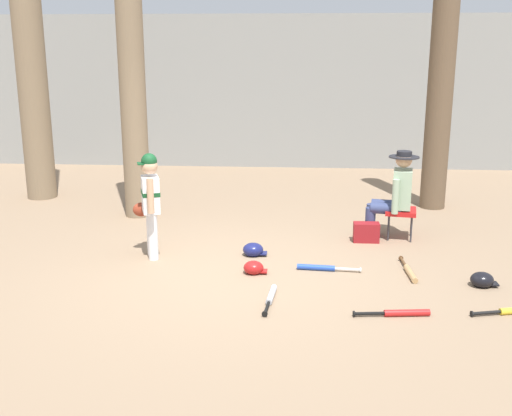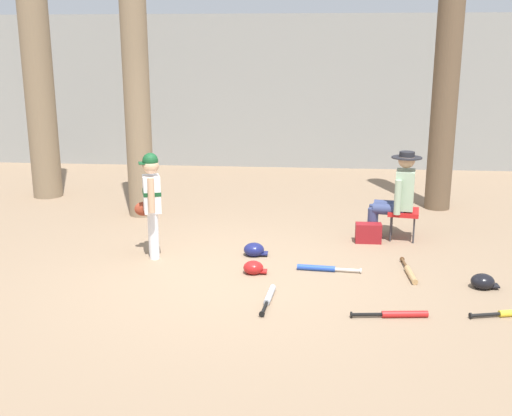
# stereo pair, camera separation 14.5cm
# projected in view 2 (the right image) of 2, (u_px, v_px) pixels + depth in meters

# --- Properties ---
(ground_plane) EXTENTS (60.00, 60.00, 0.00)m
(ground_plane) POSITION_uv_depth(u_px,v_px,m) (230.00, 277.00, 7.07)
(ground_plane) COLOR #897056
(concrete_back_wall) EXTENTS (18.00, 0.36, 3.19)m
(concrete_back_wall) POSITION_uv_depth(u_px,v_px,m) (272.00, 92.00, 13.25)
(concrete_back_wall) COLOR gray
(concrete_back_wall) RESTS_ON ground
(tree_near_player) EXTENTS (0.54, 0.54, 5.46)m
(tree_near_player) POSITION_uv_depth(u_px,v_px,m) (135.00, 52.00, 9.05)
(tree_near_player) COLOR #7F6B51
(tree_near_player) RESTS_ON ground
(tree_behind_spectator) EXTENTS (0.59, 0.59, 5.08)m
(tree_behind_spectator) POSITION_uv_depth(u_px,v_px,m) (447.00, 66.00, 9.50)
(tree_behind_spectator) COLOR brown
(tree_behind_spectator) RESTS_ON ground
(young_ballplayer) EXTENTS (0.44, 0.56, 1.31)m
(young_ballplayer) POSITION_uv_depth(u_px,v_px,m) (151.00, 198.00, 7.58)
(young_ballplayer) COLOR white
(young_ballplayer) RESTS_ON ground
(folding_stool) EXTENTS (0.46, 0.46, 0.41)m
(folding_stool) POSITION_uv_depth(u_px,v_px,m) (403.00, 213.00, 8.36)
(folding_stool) COLOR red
(folding_stool) RESTS_ON ground
(seated_spectator) EXTENTS (0.68, 0.54, 1.20)m
(seated_spectator) POSITION_uv_depth(u_px,v_px,m) (397.00, 193.00, 8.31)
(seated_spectator) COLOR navy
(seated_spectator) RESTS_ON ground
(handbag_beside_stool) EXTENTS (0.34, 0.18, 0.26)m
(handbag_beside_stool) POSITION_uv_depth(u_px,v_px,m) (368.00, 233.00, 8.27)
(handbag_beside_stool) COLOR maroon
(handbag_beside_stool) RESTS_ON ground
(tree_far_left) EXTENTS (0.78, 0.78, 5.60)m
(tree_far_left) POSITION_uv_depth(u_px,v_px,m) (36.00, 55.00, 10.26)
(tree_far_left) COLOR #7F6B51
(tree_far_left) RESTS_ON ground
(bat_red_barrel) EXTENTS (0.75, 0.15, 0.07)m
(bat_red_barrel) POSITION_uv_depth(u_px,v_px,m) (399.00, 314.00, 6.00)
(bat_red_barrel) COLOR red
(bat_red_barrel) RESTS_ON ground
(bat_wood_tan) EXTENTS (0.10, 0.77, 0.07)m
(bat_wood_tan) POSITION_uv_depth(u_px,v_px,m) (410.00, 273.00, 7.09)
(bat_wood_tan) COLOR tan
(bat_wood_tan) RESTS_ON ground
(bat_aluminum_silver) EXTENTS (0.12, 0.71, 0.07)m
(bat_aluminum_silver) POSITION_uv_depth(u_px,v_px,m) (269.00, 297.00, 6.41)
(bat_aluminum_silver) COLOR #B7BCC6
(bat_aluminum_silver) RESTS_ON ground
(bat_blue_youth) EXTENTS (0.75, 0.13, 0.07)m
(bat_blue_youth) POSITION_uv_depth(u_px,v_px,m) (321.00, 268.00, 7.24)
(bat_blue_youth) COLOR #2347AD
(bat_blue_youth) RESTS_ON ground
(batting_helmet_navy) EXTENTS (0.30, 0.23, 0.17)m
(batting_helmet_navy) POSITION_uv_depth(u_px,v_px,m) (254.00, 250.00, 7.76)
(batting_helmet_navy) COLOR navy
(batting_helmet_navy) RESTS_ON ground
(batting_helmet_red) EXTENTS (0.28, 0.21, 0.16)m
(batting_helmet_red) POSITION_uv_depth(u_px,v_px,m) (254.00, 268.00, 7.15)
(batting_helmet_red) COLOR #A81919
(batting_helmet_red) RESTS_ON ground
(batting_helmet_black) EXTENTS (0.30, 0.23, 0.17)m
(batting_helmet_black) POSITION_uv_depth(u_px,v_px,m) (483.00, 282.00, 6.72)
(batting_helmet_black) COLOR black
(batting_helmet_black) RESTS_ON ground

